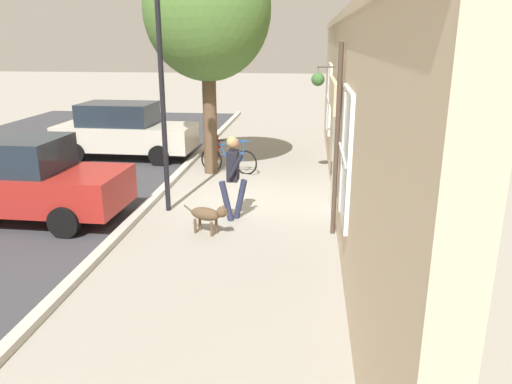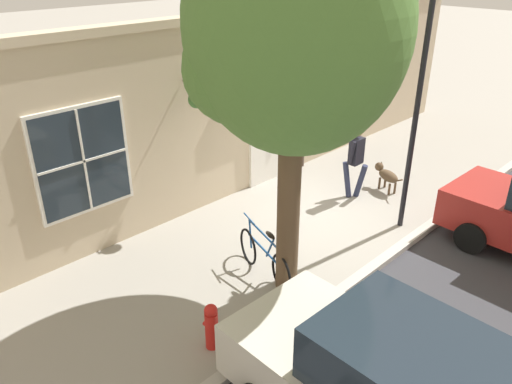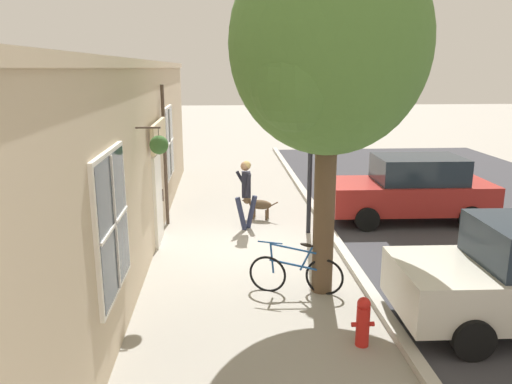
% 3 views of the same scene
% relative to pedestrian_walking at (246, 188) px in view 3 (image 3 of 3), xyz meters
% --- Properties ---
extents(ground_plane, '(90.00, 90.00, 0.00)m').
position_rel_pedestrian_walking_xyz_m(ground_plane, '(0.06, -1.40, -1.08)').
color(ground_plane, gray).
extents(curb_and_road, '(10.10, 28.00, 0.12)m').
position_rel_pedestrian_walking_xyz_m(curb_and_road, '(5.91, -1.40, -1.06)').
color(curb_and_road, '#B2ADA3').
rests_on(curb_and_road, ground_plane).
extents(storefront_facade, '(0.95, 18.00, 4.18)m').
position_rel_pedestrian_walking_xyz_m(storefront_facade, '(-2.28, -1.41, 1.03)').
color(storefront_facade, '#C6B293').
rests_on(storefront_facade, ground_plane).
extents(pedestrian_walking, '(0.58, 0.55, 1.78)m').
position_rel_pedestrian_walking_xyz_m(pedestrian_walking, '(0.00, 0.00, 0.00)').
color(pedestrian_walking, '#282D47').
rests_on(pedestrian_walking, ground_plane).
extents(dog_on_leash, '(1.00, 0.49, 0.63)m').
position_rel_pedestrian_walking_xyz_m(dog_on_leash, '(0.36, 0.87, -0.68)').
color(dog_on_leash, brown).
rests_on(dog_on_leash, ground_plane).
extents(street_tree_by_curb, '(3.36, 3.03, 6.26)m').
position_rel_pedestrian_walking_xyz_m(street_tree_by_curb, '(1.16, -3.81, 3.23)').
color(street_tree_by_curb, brown).
rests_on(street_tree_by_curb, ground_plane).
extents(leaning_bicycle, '(1.69, 0.49, 1.00)m').
position_rel_pedestrian_walking_xyz_m(leaning_bicycle, '(0.72, -3.80, -0.70)').
color(leaning_bicycle, black).
rests_on(leaning_bicycle, ground_plane).
extents(parked_car_mid_block, '(4.34, 2.02, 1.75)m').
position_rel_pedestrian_walking_xyz_m(parked_car_mid_block, '(4.45, 0.44, -0.20)').
color(parked_car_mid_block, maroon).
rests_on(parked_car_mid_block, ground_plane).
extents(street_lamp, '(0.32, 0.32, 5.52)m').
position_rel_pedestrian_walking_xyz_m(street_lamp, '(1.54, -0.42, 2.46)').
color(street_lamp, black).
rests_on(street_lamp, ground_plane).
extents(fire_hydrant, '(0.34, 0.20, 0.77)m').
position_rel_pedestrian_walking_xyz_m(fire_hydrant, '(1.44, -5.66, -0.68)').
color(fire_hydrant, red).
rests_on(fire_hydrant, ground_plane).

